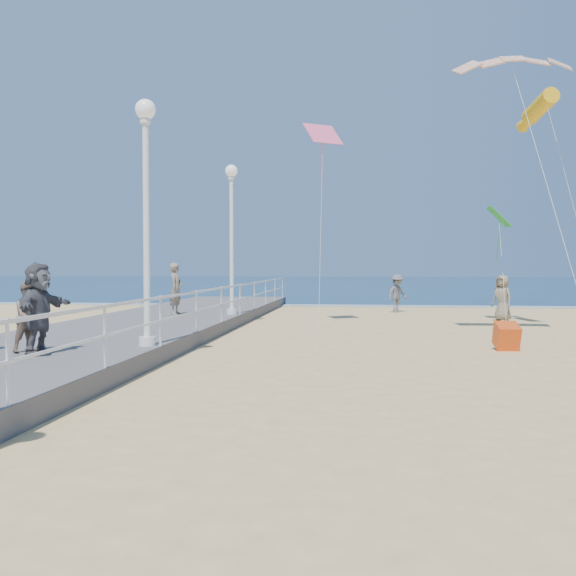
# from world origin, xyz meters

# --- Properties ---
(ground) EXTENTS (160.00, 160.00, 0.00)m
(ground) POSITION_xyz_m (0.00, 0.00, 0.00)
(ground) COLOR #EBC47B
(ground) RESTS_ON ground
(ocean) EXTENTS (160.00, 90.00, 0.05)m
(ocean) POSITION_xyz_m (0.00, 65.00, 0.01)
(ocean) COLOR #0C2B4B
(ocean) RESTS_ON ground
(surf_line) EXTENTS (160.00, 1.20, 0.04)m
(surf_line) POSITION_xyz_m (0.00, 20.50, 0.03)
(surf_line) COLOR silver
(surf_line) RESTS_ON ground
(boardwalk) EXTENTS (5.00, 44.00, 0.40)m
(boardwalk) POSITION_xyz_m (-7.50, 0.00, 0.20)
(boardwalk) COLOR slate
(boardwalk) RESTS_ON ground
(railing) EXTENTS (0.05, 42.00, 0.55)m
(railing) POSITION_xyz_m (-5.05, 0.00, 1.25)
(railing) COLOR white
(railing) RESTS_ON boardwalk
(lamp_post_mid) EXTENTS (0.44, 0.44, 5.32)m
(lamp_post_mid) POSITION_xyz_m (-5.35, 0.00, 3.66)
(lamp_post_mid) COLOR white
(lamp_post_mid) RESTS_ON boardwalk
(lamp_post_far) EXTENTS (0.44, 0.44, 5.32)m
(lamp_post_far) POSITION_xyz_m (-5.35, 9.00, 3.66)
(lamp_post_far) COLOR white
(lamp_post_far) RESTS_ON boardwalk
(spectator_1) EXTENTS (0.80, 0.86, 1.42)m
(spectator_1) POSITION_xyz_m (-7.37, -1.25, 1.11)
(spectator_1) COLOR #89715E
(spectator_1) RESTS_ON boardwalk
(spectator_5) EXTENTS (0.60, 1.70, 1.81)m
(spectator_5) POSITION_xyz_m (-7.02, -1.52, 1.31)
(spectator_5) COLOR #505054
(spectator_5) RESTS_ON boardwalk
(spectator_6) EXTENTS (0.49, 0.70, 1.84)m
(spectator_6) POSITION_xyz_m (-7.32, 8.76, 1.32)
(spectator_6) COLOR gray
(spectator_6) RESTS_ON boardwalk
(beach_walker_a) EXTENTS (1.27, 1.24, 1.74)m
(beach_walker_a) POSITION_xyz_m (0.86, 16.33, 0.87)
(beach_walker_a) COLOR slate
(beach_walker_a) RESTS_ON ground
(beach_walker_c) EXTENTS (0.98, 1.04, 1.79)m
(beach_walker_c) POSITION_xyz_m (4.60, 11.85, 0.89)
(beach_walker_c) COLOR #86775D
(beach_walker_c) RESTS_ON ground
(box_kite) EXTENTS (0.61, 0.75, 0.74)m
(box_kite) POSITION_xyz_m (2.91, 3.20, 0.30)
(box_kite) COLOR red
(box_kite) RESTS_ON ground
(kite_parafoil) EXTENTS (3.39, 0.94, 0.65)m
(kite_parafoil) POSITION_xyz_m (3.62, 6.06, 8.16)
(kite_parafoil) COLOR orange
(kite_windsock) EXTENTS (1.04, 2.87, 1.12)m
(kite_windsock) POSITION_xyz_m (5.09, 8.72, 7.39)
(kite_windsock) COLOR gold
(kite_diamond_pink) EXTENTS (1.48, 1.39, 0.84)m
(kite_diamond_pink) POSITION_xyz_m (-2.14, 9.53, 6.84)
(kite_diamond_pink) COLOR #FF5D83
(kite_diamond_green) EXTENTS (0.81, 1.10, 0.78)m
(kite_diamond_green) POSITION_xyz_m (4.42, 11.79, 4.00)
(kite_diamond_green) COLOR green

